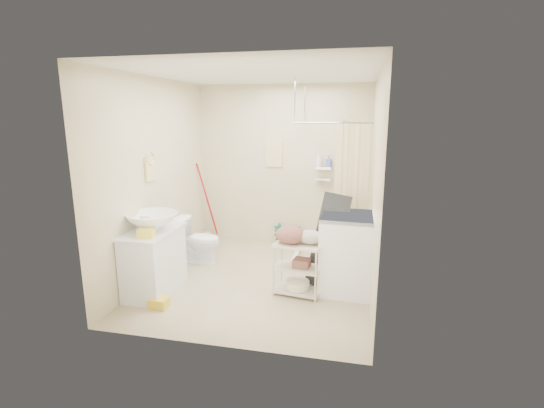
{
  "coord_description": "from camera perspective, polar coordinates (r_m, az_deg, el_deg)",
  "views": [
    {
      "loc": [
        1.19,
        -4.73,
        2.12
      ],
      "look_at": [
        0.11,
        0.25,
        0.97
      ],
      "focal_mm": 26.0,
      "sensor_mm": 36.0,
      "label": 1
    }
  ],
  "objects": [
    {
      "name": "floor",
      "position": [
        5.32,
        -1.73,
        -10.74
      ],
      "size": [
        3.2,
        3.2,
        0.0
      ],
      "primitive_type": "plane",
      "color": "tan",
      "rests_on": "ground"
    },
    {
      "name": "ceiling",
      "position": [
        4.9,
        -1.95,
        18.38
      ],
      "size": [
        2.8,
        3.2,
        0.04
      ],
      "primitive_type": "cube",
      "color": "silver",
      "rests_on": "ground"
    },
    {
      "name": "wall_back",
      "position": [
        6.49,
        1.61,
        5.5
      ],
      "size": [
        2.8,
        0.04,
        2.6
      ],
      "primitive_type": "cube",
      "color": "beige",
      "rests_on": "ground"
    },
    {
      "name": "wall_front",
      "position": [
        3.44,
        -8.31,
        -1.12
      ],
      "size": [
        2.8,
        0.04,
        2.6
      ],
      "primitive_type": "cube",
      "color": "beige",
      "rests_on": "ground"
    },
    {
      "name": "wall_left",
      "position": [
        5.45,
        -16.29,
        3.6
      ],
      "size": [
        0.04,
        3.2,
        2.6
      ],
      "primitive_type": "cube",
      "color": "beige",
      "rests_on": "ground"
    },
    {
      "name": "wall_right",
      "position": [
        4.8,
        14.61,
        2.53
      ],
      "size": [
        0.04,
        3.2,
        2.6
      ],
      "primitive_type": "cube",
      "color": "beige",
      "rests_on": "ground"
    },
    {
      "name": "vanity",
      "position": [
        5.02,
        -16.69,
        -7.94
      ],
      "size": [
        0.51,
        0.9,
        0.78
      ],
      "primitive_type": "cube",
      "rotation": [
        0.0,
        0.0,
        0.02
      ],
      "color": "silver",
      "rests_on": "ground"
    },
    {
      "name": "sink",
      "position": [
        4.88,
        -16.94,
        -2.44
      ],
      "size": [
        0.77,
        0.77,
        0.21
      ],
      "primitive_type": "imported",
      "rotation": [
        0.0,
        0.0,
        0.35
      ],
      "color": "white",
      "rests_on": "vanity"
    },
    {
      "name": "counter_basket",
      "position": [
        4.63,
        -17.75,
        -4.02
      ],
      "size": [
        0.19,
        0.16,
        0.1
      ],
      "primitive_type": "cube",
      "rotation": [
        0.0,
        0.0,
        0.16
      ],
      "color": "yellow",
      "rests_on": "vanity"
    },
    {
      "name": "floor_basket",
      "position": [
        4.73,
        -16.06,
        -13.33
      ],
      "size": [
        0.29,
        0.23,
        0.16
      ],
      "primitive_type": "cube",
      "rotation": [
        0.0,
        0.0,
        -0.02
      ],
      "color": "yellow",
      "rests_on": "ground"
    },
    {
      "name": "toilet",
      "position": [
        5.89,
        -10.64,
        -5.1
      ],
      "size": [
        0.67,
        0.41,
        0.67
      ],
      "primitive_type": "imported",
      "rotation": [
        0.0,
        0.0,
        1.52
      ],
      "color": "white",
      "rests_on": "ground"
    },
    {
      "name": "mop",
      "position": [
        6.81,
        -9.53,
        0.26
      ],
      "size": [
        0.16,
        0.16,
        1.33
      ],
      "primitive_type": null,
      "rotation": [
        0.0,
        0.0,
        -0.26
      ],
      "color": "#A80911",
      "rests_on": "ground"
    },
    {
      "name": "potted_plant_a",
      "position": [
        6.56,
        1.02,
        -4.41
      ],
      "size": [
        0.2,
        0.15,
        0.37
      ],
      "primitive_type": "imported",
      "rotation": [
        0.0,
        0.0,
        0.1
      ],
      "color": "brown",
      "rests_on": "ground"
    },
    {
      "name": "potted_plant_b",
      "position": [
        6.56,
        3.69,
        -4.54
      ],
      "size": [
        0.24,
        0.24,
        0.35
      ],
      "primitive_type": "imported",
      "rotation": [
        0.0,
        0.0,
        -0.63
      ],
      "color": "brown",
      "rests_on": "ground"
    },
    {
      "name": "hanging_towel",
      "position": [
        6.48,
        0.28,
        7.27
      ],
      "size": [
        0.28,
        0.03,
        0.42
      ],
      "primitive_type": "cube",
      "color": "beige",
      "rests_on": "wall_back"
    },
    {
      "name": "towel_ring",
      "position": [
        5.25,
        -17.24,
        5.08
      ],
      "size": [
        0.04,
        0.22,
        0.34
      ],
      "primitive_type": null,
      "color": "#E1D47F",
      "rests_on": "wall_left"
    },
    {
      "name": "tp_holder",
      "position": [
        5.59,
        -15.32,
        -2.19
      ],
      "size": [
        0.08,
        0.12,
        0.14
      ],
      "primitive_type": null,
      "color": "white",
      "rests_on": "wall_left"
    },
    {
      "name": "shower",
      "position": [
        5.89,
        8.76,
        2.14
      ],
      "size": [
        1.1,
        1.1,
        2.1
      ],
      "primitive_type": null,
      "color": "silver",
      "rests_on": "ground"
    },
    {
      "name": "shampoo_bottle_a",
      "position": [
        6.3,
        6.82,
        6.39
      ],
      "size": [
        0.09,
        0.09,
        0.22
      ],
      "primitive_type": "imported",
      "rotation": [
        0.0,
        0.0,
        -0.04
      ],
      "color": "white",
      "rests_on": "shower"
    },
    {
      "name": "shampoo_bottle_b",
      "position": [
        6.3,
        8.21,
        6.14
      ],
      "size": [
        0.1,
        0.1,
        0.17
      ],
      "primitive_type": "imported",
      "rotation": [
        0.0,
        0.0,
        -0.25
      ],
      "color": "#4E5AAE",
      "rests_on": "shower"
    },
    {
      "name": "washing_machine",
      "position": [
        4.91,
        11.06,
        -6.98
      ],
      "size": [
        0.69,
        0.71,
        0.96
      ],
      "primitive_type": "cube",
      "rotation": [
        0.0,
        0.0,
        -0.05
      ],
      "color": "white",
      "rests_on": "ground"
    },
    {
      "name": "laundry_rack",
      "position": [
        4.77,
        3.76,
        -8.63
      ],
      "size": [
        0.6,
        0.4,
        0.77
      ],
      "primitive_type": null,
      "rotation": [
        0.0,
        0.0,
        -0.15
      ],
      "color": "beige",
      "rests_on": "ground"
    },
    {
      "name": "ironing_board",
      "position": [
        4.93,
        8.14,
        -5.2
      ],
      "size": [
        0.36,
        0.15,
        1.22
      ],
      "primitive_type": null,
      "rotation": [
        0.0,
        0.0,
        -0.13
      ],
      "color": "black",
      "rests_on": "ground"
    }
  ]
}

